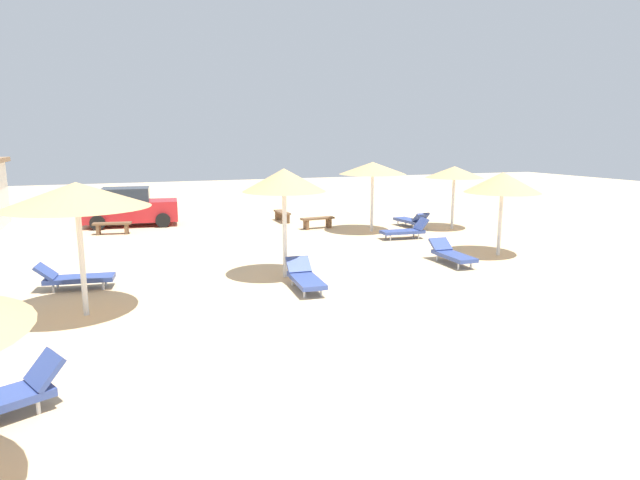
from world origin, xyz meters
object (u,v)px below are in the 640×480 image
parasol_5 (373,168)px  lounger_4 (451,254)px  parasol_3 (284,181)px  lounger_3 (305,277)px  lounger_2 (74,278)px  bench_0 (318,221)px  parked_car (130,208)px  bench_2 (112,226)px  lounger_5 (406,231)px  parasol_0 (454,172)px  bench_1 (282,214)px  lounger_0 (412,220)px  parasol_4 (503,183)px  parasol_2 (76,195)px

parasol_5 → lounger_4: parasol_5 is taller
parasol_3 → lounger_3: size_ratio=1.60×
lounger_2 → bench_0: (9.29, 6.72, 0.03)m
lounger_3 → lounger_4: bearing=11.9°
lounger_2 → parked_car: size_ratio=0.47×
lounger_4 → lounger_2: bearing=174.7°
lounger_4 → bench_2: bearing=136.9°
lounger_2 → bench_0: lounger_2 is taller
parasol_5 → lounger_3: 9.47m
lounger_5 → parked_car: (-10.02, 7.18, 0.50)m
parasol_0 → lounger_2: 15.65m
bench_1 → lounger_0: bearing=-36.2°
parasol_0 → parasol_4: bearing=-107.9°
lounger_5 → parasol_2: bearing=-153.7°
parasol_4 → parked_car: size_ratio=0.68×
parasol_5 → lounger_0: bearing=9.0°
parasol_3 → lounger_0: size_ratio=1.60×
parked_car → lounger_4: bearing=-51.1°
parasol_0 → lounger_3: 11.57m
lounger_0 → lounger_3: size_ratio=1.00×
bench_0 → bench_2: same height
parasol_3 → bench_1: (2.87, 9.87, -2.40)m
lounger_3 → bench_2: lounger_3 is taller
lounger_0 → lounger_4: size_ratio=1.01×
lounger_4 → bench_0: 7.90m
parasol_0 → lounger_4: (-3.88, -5.64, -2.14)m
parasol_3 → lounger_5: (6.17, 3.98, -2.42)m
lounger_3 → bench_0: (3.64, 8.83, 0.03)m
bench_2 → lounger_5: bearing=-25.4°
parasol_4 → parasol_5: 6.03m
parasol_2 → lounger_3: parasol_2 is taller
parasol_0 → lounger_0: 2.76m
lounger_2 → lounger_4: bearing=-5.3°
lounger_3 → parasol_5: bearing=53.0°
parasol_2 → parasol_0: bearing=25.9°
bench_0 → bench_2: 8.55m
parasol_5 → bench_1: size_ratio=1.95×
parasol_2 → parasol_4: size_ratio=1.10×
bench_0 → bench_1: size_ratio=1.02×
parasol_0 → parked_car: parasol_0 is taller
parasol_4 → lounger_3: parasol_4 is taller
parasol_5 → parked_car: bearing=151.2°
bench_0 → parked_car: 8.48m
lounger_0 → lounger_2: bearing=-157.4°
lounger_0 → bench_2: 12.72m
lounger_4 → bench_1: lounger_4 is taller
parasol_5 → lounger_5: 3.09m
parasol_3 → parasol_4: (7.60, 0.24, -0.30)m
parasol_4 → bench_0: 8.44m
lounger_2 → bench_2: lounger_2 is taller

